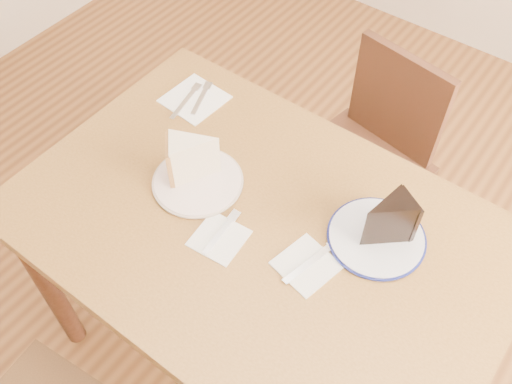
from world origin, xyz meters
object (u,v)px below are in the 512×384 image
object	(u,v)px
table	(259,247)
chocolate_cake	(384,223)
chair_far	(365,158)
plate_cream	(198,182)
plate_navy	(376,237)
carrot_cake	(196,158)

from	to	relation	value
table	chocolate_cake	size ratio (longest dim) A/B	10.57
chair_far	chocolate_cake	distance (m)	0.64
chair_far	plate_cream	size ratio (longest dim) A/B	3.63
table	plate_navy	world-z (taller)	plate_navy
chocolate_cake	plate_cream	bearing A→B (deg)	44.50
plate_navy	chair_far	bearing A→B (deg)	118.06
plate_navy	chocolate_cake	world-z (taller)	chocolate_cake
plate_cream	table	bearing A→B (deg)	-2.80
chair_far	plate_cream	bearing A→B (deg)	80.39
chair_far	carrot_cake	distance (m)	0.71
table	carrot_cake	xyz separation A→B (m)	(-0.22, 0.03, 0.17)
plate_navy	plate_cream	bearing A→B (deg)	-164.66
plate_navy	chocolate_cake	bearing A→B (deg)	19.90
chair_far	plate_navy	bearing A→B (deg)	127.32
table	plate_cream	distance (m)	0.23
table	chocolate_cake	distance (m)	0.33
chair_far	plate_cream	distance (m)	0.69
table	chair_far	bearing A→B (deg)	90.21
plate_cream	carrot_cake	xyz separation A→B (m)	(-0.02, 0.02, 0.06)
chair_far	plate_navy	xyz separation A→B (m)	(0.25, -0.47, 0.31)
table	plate_navy	xyz separation A→B (m)	(0.25, 0.13, 0.10)
table	plate_cream	size ratio (longest dim) A/B	5.40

